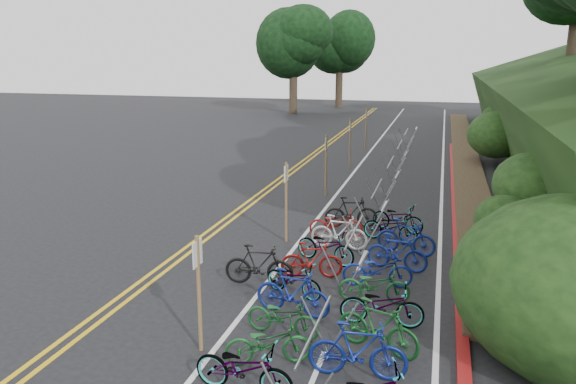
# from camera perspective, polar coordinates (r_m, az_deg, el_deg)

# --- Properties ---
(ground) EXTENTS (120.00, 120.00, 0.00)m
(ground) POSITION_cam_1_polar(r_m,az_deg,el_deg) (13.25, -8.69, -11.52)
(ground) COLOR black
(ground) RESTS_ON ground
(road_markings) EXTENTS (7.47, 80.00, 0.01)m
(road_markings) POSITION_cam_1_polar(r_m,az_deg,el_deg) (22.17, 3.43, -0.91)
(road_markings) COLOR gold
(road_markings) RESTS_ON ground
(red_curb) EXTENTS (0.25, 28.00, 0.10)m
(red_curb) POSITION_cam_1_polar(r_m,az_deg,el_deg) (23.57, 16.56, -0.46)
(red_curb) COLOR maroon
(red_curb) RESTS_ON ground
(bike_rack_front) EXTENTS (1.13, 2.66, 1.15)m
(bike_rack_front) POSITION_cam_1_polar(r_m,az_deg,el_deg) (9.90, 2.73, -15.27)
(bike_rack_front) COLOR gray
(bike_rack_front) RESTS_ON ground
(bike_racks_rest) EXTENTS (1.14, 23.00, 1.17)m
(bike_racks_rest) POSITION_cam_1_polar(r_m,az_deg,el_deg) (24.44, 10.33, 2.33)
(bike_racks_rest) COLOR gray
(bike_racks_rest) RESTS_ON ground
(signpost_near) EXTENTS (0.08, 0.40, 2.35)m
(signpost_near) POSITION_cam_1_polar(r_m,az_deg,el_deg) (10.95, -9.06, -9.41)
(signpost_near) COLOR brown
(signpost_near) RESTS_ON ground
(signposts_rest) EXTENTS (0.08, 18.40, 2.50)m
(signposts_rest) POSITION_cam_1_polar(r_m,az_deg,el_deg) (25.62, 5.24, 4.33)
(signposts_rest) COLOR brown
(signposts_rest) RESTS_ON ground
(bike_front) EXTENTS (0.65, 1.79, 1.05)m
(bike_front) POSITION_cam_1_polar(r_m,az_deg,el_deg) (14.13, -2.96, -7.40)
(bike_front) COLOR black
(bike_front) RESTS_ON ground
(bike_valet) EXTENTS (3.46, 11.85, 1.07)m
(bike_valet) POSITION_cam_1_polar(r_m,az_deg,el_deg) (13.94, 6.19, -7.98)
(bike_valet) COLOR slate
(bike_valet) RESTS_ON ground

